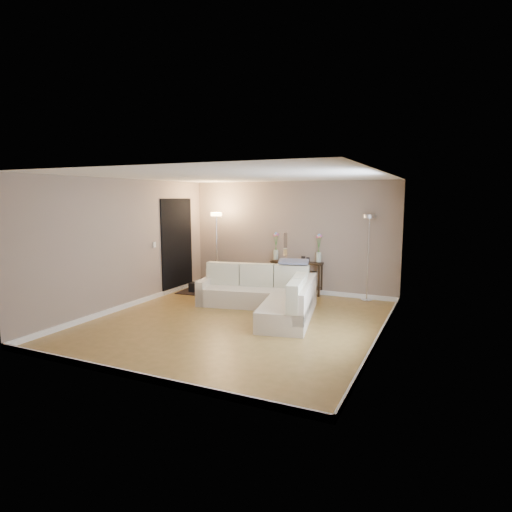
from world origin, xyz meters
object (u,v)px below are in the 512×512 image
at_px(sectional_sofa, 268,295).
at_px(floor_lamp_lit, 217,235).
at_px(console_table, 294,275).
at_px(floor_lamp_unlit, 369,240).

bearing_deg(sectional_sofa, floor_lamp_lit, 145.64).
relative_size(console_table, floor_lamp_lit, 0.66).
height_order(sectional_sofa, console_table, sectional_sofa).
bearing_deg(floor_lamp_unlit, sectional_sofa, -134.70).
xyz_separation_m(console_table, floor_lamp_unlit, (1.70, -0.05, 0.90)).
bearing_deg(console_table, floor_lamp_unlit, -1.81).
bearing_deg(floor_lamp_lit, console_table, 11.89).
relative_size(sectional_sofa, floor_lamp_lit, 1.51).
height_order(console_table, floor_lamp_lit, floor_lamp_lit).
height_order(sectional_sofa, floor_lamp_unlit, floor_lamp_unlit).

